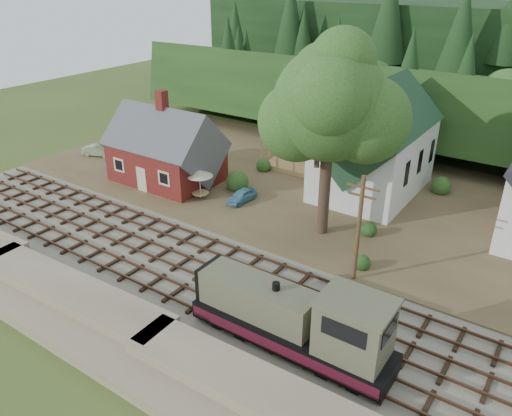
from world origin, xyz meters
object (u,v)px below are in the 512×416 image
Objects in this scene: car_green at (98,151)px; patio_set at (199,174)px; car_blue at (242,196)px; locomotive at (298,322)px.

patio_set is at bearing -117.54° from car_green.
patio_set is at bearing -153.83° from car_blue.
locomotive reaches higher than car_green.
car_blue is 4.33m from patio_set.
car_blue is 1.23× the size of patio_set.
car_green is 1.33× the size of patio_set.
car_green is at bearing -178.50° from car_blue.
locomotive reaches higher than car_blue.
patio_set is (-3.65, -1.54, 1.76)m from car_blue.
car_blue is at bearing -112.00° from car_green.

